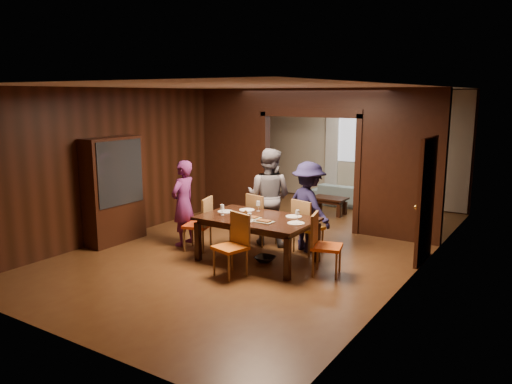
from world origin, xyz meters
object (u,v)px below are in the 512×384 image
Objects in this scene: chair_left at (197,224)px; person_navy at (309,207)px; coffee_table at (329,206)px; person_grey at (269,197)px; dining_table at (257,239)px; chair_right at (327,245)px; sofa at (349,195)px; chair_near at (230,246)px; hutch at (114,190)px; person_purple at (183,203)px; chair_far_l at (262,219)px; chair_far_r at (308,226)px.

person_navy is at bearing 105.46° from chair_left.
person_grey is at bearing -89.47° from coffee_table.
chair_right reaches higher than dining_table.
person_navy is at bearing 172.11° from person_grey.
sofa is 5.67m from chair_near.
dining_table is 1.95× the size of chair_right.
hutch is at bearing 82.24° from chair_right.
sofa is at bearing 162.14° from person_purple.
person_navy is 0.96m from chair_far_l.
person_purple is 0.80× the size of hutch.
chair_right is (1.63, -0.95, -0.42)m from person_grey.
dining_table is at bearing 130.44° from chair_far_l.
person_purple reaches higher than chair_right.
chair_far_l is (-0.05, -2.90, 0.28)m from coffee_table.
person_navy is 1.88m from chair_near.
chair_right reaches higher than sofa.
sofa is 5.07m from chair_right.
hutch is (-1.22, -0.56, 0.20)m from person_purple.
dining_table is 1.95× the size of chair_far_r.
chair_far_l is (-1.70, 0.84, 0.00)m from chair_right.
dining_table is (0.37, -0.98, -0.52)m from person_grey.
chair_near is at bearing 109.20° from chair_right.
hutch reaches higher than chair_right.
chair_far_r reaches higher than sofa.
chair_right is at bearing 1.48° from dining_table.
chair_far_l is (-0.10, -3.97, 0.21)m from sofa.
hutch is (-1.63, -0.46, 0.52)m from chair_left.
chair_near is 2.96m from hutch.
dining_table is 3.79m from coffee_table.
dining_table is at bearing 85.62° from person_purple.
hutch is at bearing -120.08° from coffee_table.
chair_far_l and chair_near have the same top height.
hutch reaches higher than person_grey.
chair_far_r is 3.70m from hutch.
person_navy reaches higher than chair_near.
person_purple is at bearing 178.14° from dining_table.
coffee_table is at bearing -58.35° from chair_far_r.
coffee_table is (-0.85, 2.78, -0.61)m from person_navy.
person_purple reaches higher than dining_table.
person_purple reaches higher than chair_far_r.
chair_left is at bearing 40.80° from person_grey.
person_purple is at bearing 24.88° from hutch.
chair_right is at bearing 155.12° from person_navy.
sofa is 0.93× the size of hutch.
chair_near is (0.42, -4.58, 0.28)m from coffee_table.
dining_table is at bearing 102.04° from person_grey.
hutch reaches higher than chair_far_r.
chair_far_r is at bearing 143.63° from person_navy.
chair_left is (-0.85, -3.82, 0.28)m from coffee_table.
person_navy is at bearing 91.56° from chair_near.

